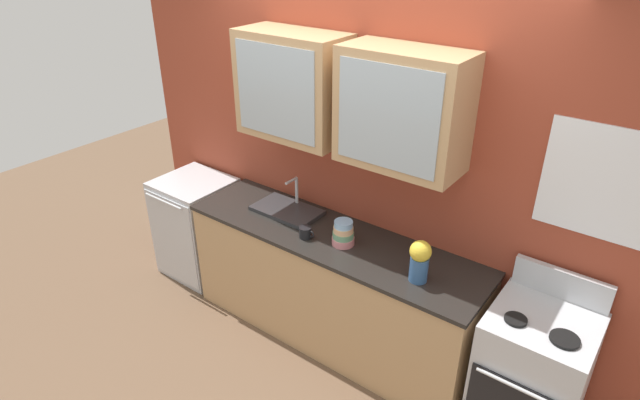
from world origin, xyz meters
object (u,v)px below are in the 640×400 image
(vase, at_px, (420,260))
(cup_near_sink, at_px, (306,232))
(bowl_stack, at_px, (343,234))
(stove_range, at_px, (530,377))
(sink_faucet, at_px, (287,209))
(dishwasher, at_px, (197,226))

(vase, bearing_deg, cup_near_sink, -178.00)
(bowl_stack, bearing_deg, cup_near_sink, -160.80)
(stove_range, xyz_separation_m, cup_near_sink, (-1.57, -0.12, 0.47))
(bowl_stack, bearing_deg, sink_faucet, 169.27)
(stove_range, relative_size, bowl_stack, 6.06)
(sink_faucet, xyz_separation_m, cup_near_sink, (0.33, -0.20, 0.02))
(vase, bearing_deg, dishwasher, 177.64)
(cup_near_sink, bearing_deg, dishwasher, 174.85)
(bowl_stack, xyz_separation_m, vase, (0.59, -0.06, 0.07))
(sink_faucet, distance_m, bowl_stack, 0.59)
(bowl_stack, distance_m, cup_near_sink, 0.27)
(sink_faucet, distance_m, cup_near_sink, 0.39)
(bowl_stack, distance_m, vase, 0.60)
(stove_range, xyz_separation_m, sink_faucet, (-1.90, 0.08, 0.45))
(stove_range, relative_size, cup_near_sink, 8.92)
(vase, xyz_separation_m, cup_near_sink, (-0.84, -0.03, -0.11))
(stove_range, distance_m, bowl_stack, 1.41)
(cup_near_sink, bearing_deg, stove_range, 4.45)
(stove_range, xyz_separation_m, bowl_stack, (-1.31, -0.03, 0.51))
(sink_faucet, height_order, cup_near_sink, sink_faucet)
(sink_faucet, distance_m, dishwasher, 1.08)
(bowl_stack, relative_size, dishwasher, 0.20)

